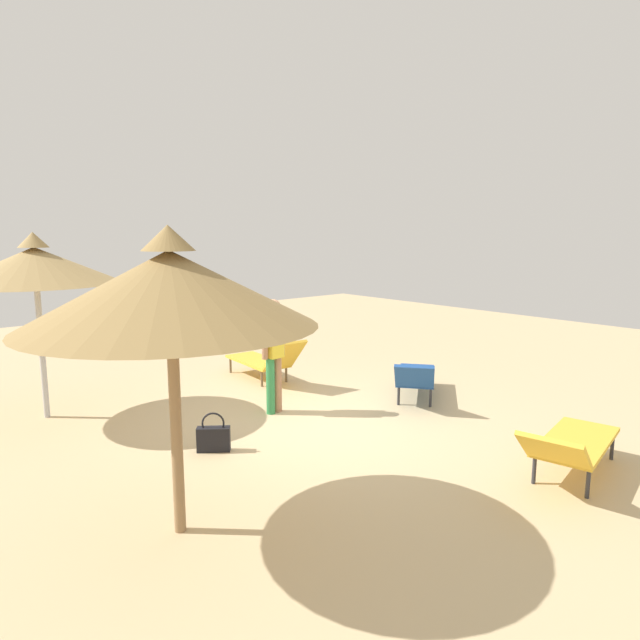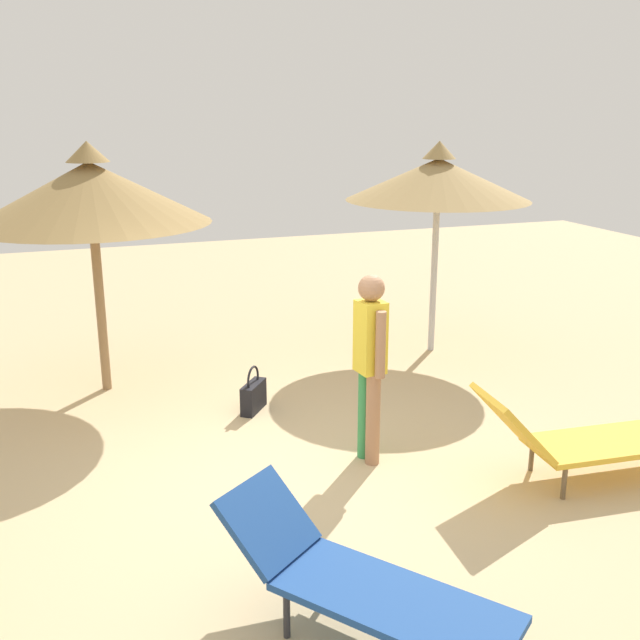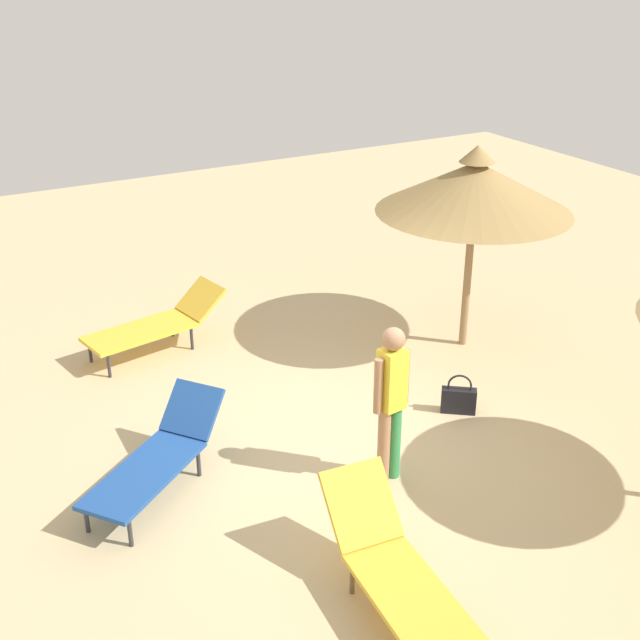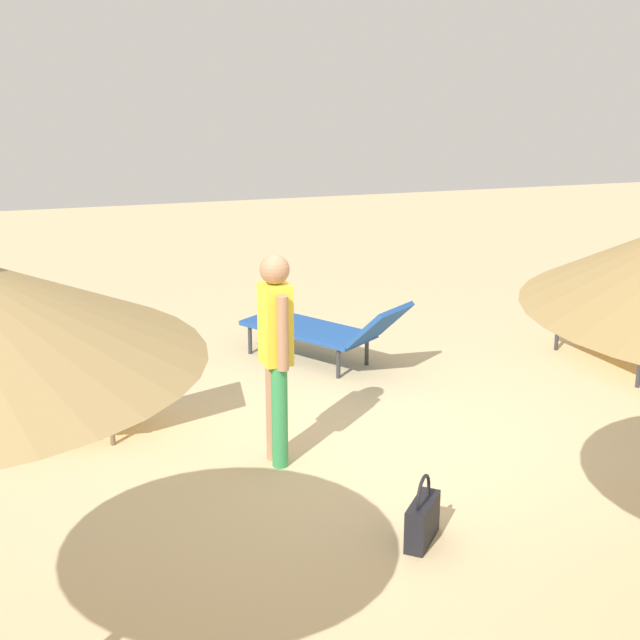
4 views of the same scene
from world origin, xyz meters
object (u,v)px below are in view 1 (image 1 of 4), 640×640
at_px(lounge_chair_edge, 266,359).
at_px(handbag, 214,438).
at_px(parasol_umbrella_far_left, 35,265).
at_px(parasol_umbrella_front, 170,289).
at_px(lounge_chair_far_right, 416,376).
at_px(lounge_chair_near_right, 571,444).
at_px(person_standing_center, 274,349).

distance_m(lounge_chair_edge, handbag, 3.32).
relative_size(parasol_umbrella_far_left, lounge_chair_edge, 1.36).
distance_m(parasol_umbrella_front, lounge_chair_far_right, 5.26).
relative_size(parasol_umbrella_front, parasol_umbrella_far_left, 1.02).
distance_m(lounge_chair_far_right, handbag, 3.62).
bearing_deg(lounge_chair_far_right, lounge_chair_near_right, 71.11).
xyz_separation_m(parasol_umbrella_far_left, lounge_chair_edge, (-3.64, 0.50, -1.85)).
relative_size(parasol_umbrella_front, lounge_chair_far_right, 1.51).
bearing_deg(handbag, parasol_umbrella_far_left, -66.34).
distance_m(lounge_chair_near_right, lounge_chair_edge, 5.57).
bearing_deg(handbag, lounge_chair_far_right, 175.34).
bearing_deg(person_standing_center, parasol_umbrella_front, 38.80).
xyz_separation_m(lounge_chair_far_right, handbag, (3.60, -0.29, -0.22)).
distance_m(person_standing_center, handbag, 1.82).
relative_size(lounge_chair_far_right, handbag, 3.67).
xyz_separation_m(lounge_chair_near_right, lounge_chair_edge, (0.15, -5.57, -0.00)).
bearing_deg(lounge_chair_far_right, handbag, -4.66).
bearing_deg(parasol_umbrella_front, person_standing_center, -141.20).
distance_m(parasol_umbrella_far_left, person_standing_center, 3.60).
bearing_deg(parasol_umbrella_front, lounge_chair_near_right, 153.56).
bearing_deg(lounge_chair_near_right, lounge_chair_edge, -88.48).
bearing_deg(handbag, person_standing_center, -154.39).
height_order(parasol_umbrella_front, lounge_chair_near_right, parasol_umbrella_front).
bearing_deg(handbag, parasol_umbrella_front, 50.27).
height_order(lounge_chair_near_right, handbag, lounge_chair_near_right).
bearing_deg(lounge_chair_edge, person_standing_center, 58.34).
bearing_deg(parasol_umbrella_far_left, lounge_chair_near_right, 121.95).
height_order(parasol_umbrella_far_left, lounge_chair_edge, parasol_umbrella_far_left).
height_order(lounge_chair_far_right, lounge_chair_edge, lounge_chair_edge).
relative_size(lounge_chair_edge, person_standing_center, 1.15).
height_order(parasol_umbrella_far_left, handbag, parasol_umbrella_far_left).
distance_m(parasol_umbrella_far_left, lounge_chair_far_right, 6.00).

